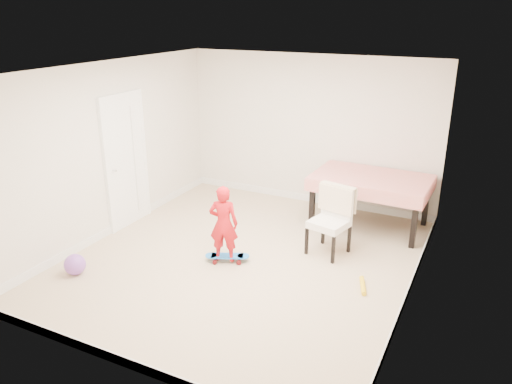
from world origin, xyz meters
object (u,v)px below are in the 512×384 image
at_px(dining_table, 370,201).
at_px(skateboard, 227,258).
at_px(balloon, 75,264).
at_px(dining_chair, 329,221).
at_px(child, 224,226).

distance_m(dining_table, skateboard, 2.53).
relative_size(skateboard, balloon, 2.18).
bearing_deg(balloon, dining_table, 46.65).
xyz_separation_m(skateboard, balloon, (-1.62, -1.19, 0.09)).
distance_m(dining_table, dining_chair, 1.23).
height_order(dining_chair, child, child).
height_order(skateboard, child, child).
relative_size(dining_chair, child, 0.91).
bearing_deg(balloon, skateboard, 36.31).
xyz_separation_m(dining_table, balloon, (-3.06, -3.24, -0.28)).
bearing_deg(skateboard, dining_table, 30.73).
xyz_separation_m(dining_table, skateboard, (-1.44, -2.05, -0.37)).
xyz_separation_m(dining_chair, child, (-1.19, -0.89, 0.05)).
bearing_deg(dining_table, balloon, -131.49).
bearing_deg(skateboard, child, -156.52).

